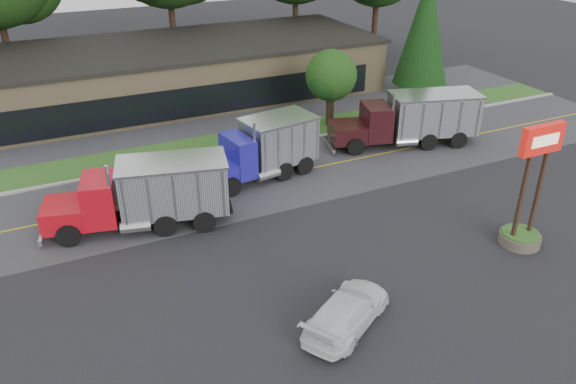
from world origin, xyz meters
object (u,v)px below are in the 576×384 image
dump_truck_maroon (413,118)px  rally_car (347,311)px  bilo_sign (527,206)px  dump_truck_blue (265,147)px  dump_truck_red (149,193)px

dump_truck_maroon → rally_car: size_ratio=2.14×
bilo_sign → dump_truck_blue: size_ratio=0.83×
bilo_sign → dump_truck_red: (-15.25, 9.06, -0.21)m
dump_truck_red → dump_truck_blue: size_ratio=1.27×
dump_truck_blue → bilo_sign: bearing=114.7°
dump_truck_maroon → rally_car: bearing=62.2°
bilo_sign → dump_truck_blue: bilo_sign is taller
dump_truck_maroon → rally_car: (-12.91, -13.53, -1.14)m
bilo_sign → rally_car: size_ratio=1.29×
bilo_sign → rally_car: bilo_sign is taller
dump_truck_maroon → rally_car: dump_truck_maroon is taller
dump_truck_maroon → dump_truck_blue: bearing=17.3°
dump_truck_maroon → dump_truck_red: bearing=25.5°
dump_truck_maroon → rally_car: 18.74m
rally_car → dump_truck_maroon: bearing=-75.5°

